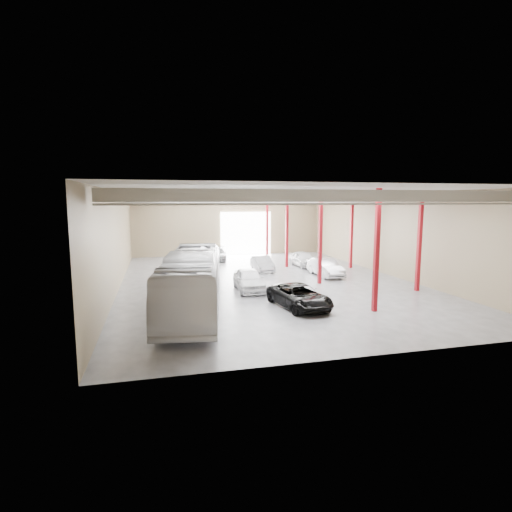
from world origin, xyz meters
name	(u,v)px	position (x,y,z in m)	size (l,w,h in m)	color
depot_shell	(265,218)	(0.13, 0.48, 4.98)	(22.12, 32.12, 7.06)	#4C4C51
coach_bus	(193,281)	(-6.32, -7.49, 1.74)	(2.93, 12.51, 3.49)	silver
black_sedan	(299,296)	(-0.15, -8.24, 0.69)	(2.30, 5.00, 1.39)	black
car_row_a	(249,280)	(-2.00, -3.04, 0.78)	(1.84, 4.58, 1.56)	silver
car_row_b	(262,263)	(0.98, 4.50, 0.67)	(1.42, 4.08, 1.35)	#A7A8AC
car_row_c	(217,254)	(-2.00, 12.00, 0.67)	(1.87, 4.61, 1.34)	slate
car_right_near	(326,267)	(5.50, 0.71, 0.75)	(1.58, 4.54, 1.50)	silver
car_right_far	(304,259)	(5.50, 5.91, 0.72)	(1.71, 4.25, 1.45)	silver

